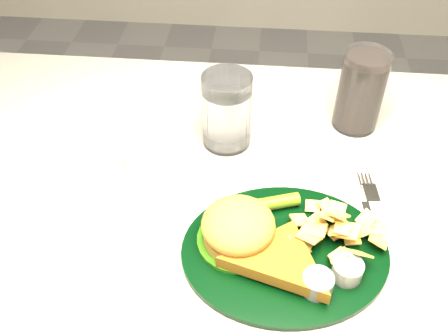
# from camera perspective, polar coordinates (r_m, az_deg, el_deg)

# --- Properties ---
(table) EXTENTS (1.20, 0.80, 0.75)m
(table) POSITION_cam_1_polar(r_m,az_deg,el_deg) (1.11, 1.07, -16.67)
(table) COLOR #A29B92
(table) RESTS_ON ground
(dinner_plate) EXTENTS (0.33, 0.29, 0.07)m
(dinner_plate) POSITION_cam_1_polar(r_m,az_deg,el_deg) (0.71, 7.15, -7.96)
(dinner_plate) COLOR black
(dinner_plate) RESTS_ON table
(water_glass) EXTENTS (0.10, 0.10, 0.14)m
(water_glass) POSITION_cam_1_polar(r_m,az_deg,el_deg) (0.87, 0.32, 6.55)
(water_glass) COLOR white
(water_glass) RESTS_ON table
(cola_glass) EXTENTS (0.10, 0.10, 0.15)m
(cola_glass) POSITION_cam_1_polar(r_m,az_deg,el_deg) (0.93, 15.36, 8.48)
(cola_glass) COLOR black
(cola_glass) RESTS_ON table
(fork_napkin) EXTENTS (0.15, 0.18, 0.01)m
(fork_napkin) POSITION_cam_1_polar(r_m,az_deg,el_deg) (0.79, 16.67, -6.74)
(fork_napkin) COLOR white
(fork_napkin) RESTS_ON table
(ramekin) EXTENTS (0.06, 0.06, 0.03)m
(ramekin) POSITION_cam_1_polar(r_m,az_deg,el_deg) (0.87, -10.02, 1.29)
(ramekin) COLOR silver
(ramekin) RESTS_ON table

